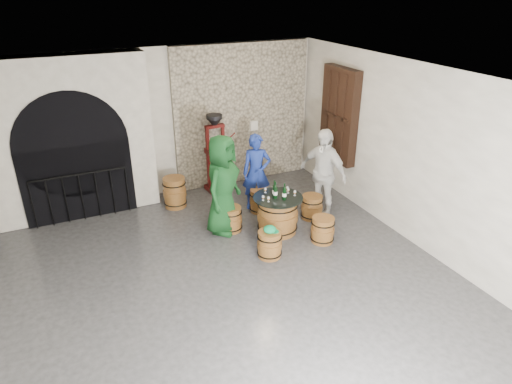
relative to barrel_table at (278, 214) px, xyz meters
name	(u,v)px	position (x,y,z in m)	size (l,w,h in m)	color
ground	(237,289)	(-1.42, -1.36, -0.36)	(8.00, 8.00, 0.00)	#2F2F32
wall_back	(164,124)	(-1.42, 2.64, 1.24)	(8.00, 8.00, 0.00)	beige
wall_right	(424,161)	(2.08, -1.36, 1.24)	(8.00, 8.00, 0.00)	beige
ceiling	(232,85)	(-1.42, -1.36, 2.84)	(8.00, 8.00, 0.00)	beige
stone_facing_panel	(242,115)	(0.38, 2.58, 1.24)	(3.20, 0.12, 3.18)	#B1A58D
arched_opening	(71,140)	(-3.32, 2.38, 1.22)	(3.10, 0.60, 3.19)	beige
shuttered_window	(339,115)	(1.96, 1.04, 1.44)	(0.23, 1.10, 2.00)	black
barrel_table	(278,214)	(0.00, 0.00, 0.00)	(0.94, 0.94, 0.73)	brown
barrel_stool_left	(231,219)	(-0.80, 0.41, -0.12)	(0.44, 0.44, 0.49)	brown
barrel_stool_far	(260,201)	(0.05, 0.90, -0.12)	(0.44, 0.44, 0.49)	brown
barrel_stool_right	(312,207)	(0.88, 0.19, -0.12)	(0.44, 0.44, 0.49)	brown
barrel_stool_near_right	(323,230)	(0.58, -0.68, -0.12)	(0.44, 0.44, 0.49)	brown
barrel_stool_near_left	(270,244)	(-0.53, -0.73, -0.12)	(0.44, 0.44, 0.49)	brown
green_cap	(270,229)	(-0.53, -0.73, 0.18)	(0.26, 0.22, 0.12)	#0B7F48
person_green	(223,185)	(-0.92, 0.47, 0.60)	(0.94, 0.61, 1.92)	#103C18
person_blue	(257,172)	(0.06, 1.09, 0.44)	(0.59, 0.39, 1.61)	navy
person_white	(323,173)	(1.12, 0.24, 0.56)	(1.08, 0.45, 1.84)	silver
wine_bottle_left	(275,192)	(-0.06, -0.01, 0.50)	(0.08, 0.08, 0.32)	black
wine_bottle_center	(284,193)	(0.06, -0.14, 0.50)	(0.08, 0.08, 0.32)	black
wine_bottle_right	(274,190)	(-0.05, 0.06, 0.50)	(0.08, 0.08, 0.32)	black
tasting_glass_a	(269,199)	(-0.25, -0.10, 0.42)	(0.05, 0.05, 0.10)	#A2591F
tasting_glass_b	(288,191)	(0.25, 0.08, 0.42)	(0.05, 0.05, 0.10)	#A2591F
tasting_glass_c	(265,190)	(-0.13, 0.28, 0.42)	(0.05, 0.05, 0.10)	#A2591F
tasting_glass_d	(287,189)	(0.28, 0.16, 0.42)	(0.05, 0.05, 0.10)	#A2591F
tasting_glass_e	(295,193)	(0.32, -0.07, 0.42)	(0.05, 0.05, 0.10)	#A2591F
tasting_glass_f	(263,198)	(-0.31, -0.01, 0.42)	(0.05, 0.05, 0.10)	#A2591F
side_barrel	(175,192)	(-1.49, 1.86, -0.03)	(0.49, 0.49, 0.66)	brown
corking_press	(216,147)	(-0.38, 2.30, 0.67)	(0.74, 0.43, 1.77)	#53130D
control_box	(253,125)	(0.63, 2.50, 0.99)	(0.18, 0.10, 0.22)	silver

